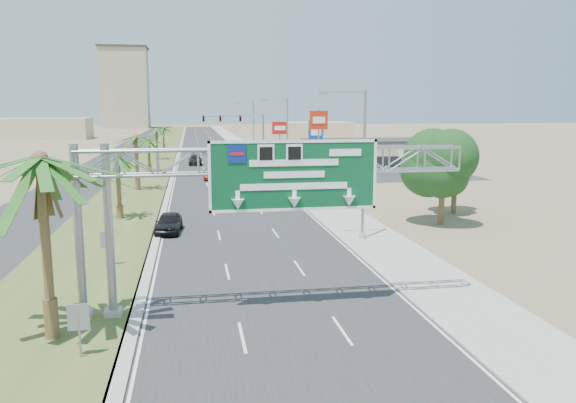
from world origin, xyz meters
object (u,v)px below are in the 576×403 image
(sign_gantry, at_px, (256,174))
(pole_sign_blue, at_px, (316,134))
(car_left_lane, at_px, (169,223))
(car_right_lane, at_px, (230,163))
(car_mid_lane, at_px, (210,175))
(car_far, at_px, (195,160))
(palm_near, at_px, (40,160))
(pole_sign_red_near, at_px, (319,124))
(store_building, at_px, (368,155))
(signal_mast, at_px, (250,135))
(pole_sign_red_far, at_px, (280,131))

(sign_gantry, relative_size, pole_sign_blue, 2.27)
(car_left_lane, xyz_separation_m, car_right_lane, (7.48, 43.99, -0.08))
(car_mid_lane, bearing_deg, car_right_lane, 81.63)
(car_far, bearing_deg, pole_sign_blue, -40.94)
(palm_near, relative_size, pole_sign_red_near, 0.96)
(store_building, height_order, car_mid_lane, store_building)
(car_left_lane, height_order, pole_sign_blue, pole_sign_blue)
(car_mid_lane, distance_m, pole_sign_red_near, 15.45)
(car_right_lane, height_order, pole_sign_blue, pole_sign_blue)
(signal_mast, bearing_deg, palm_near, -102.66)
(sign_gantry, xyz_separation_m, signal_mast, (6.23, 62.05, -1.21))
(car_mid_lane, relative_size, pole_sign_red_far, 0.55)
(signal_mast, relative_size, car_right_lane, 2.25)
(palm_near, xyz_separation_m, car_right_lane, (11.20, 62.51, -6.30))
(pole_sign_red_near, relative_size, pole_sign_blue, 1.18)
(sign_gantry, distance_m, pole_sign_blue, 53.16)
(store_building, distance_m, car_mid_lane, 25.38)
(store_building, bearing_deg, palm_near, -118.28)
(pole_sign_blue, bearing_deg, palm_near, -112.66)
(palm_near, relative_size, pole_sign_red_far, 1.18)
(car_left_lane, distance_m, car_right_lane, 44.62)
(pole_sign_red_near, bearing_deg, sign_gantry, -105.95)
(car_far, xyz_separation_m, pole_sign_red_near, (15.75, -17.81, 6.08))
(palm_near, distance_m, car_far, 68.10)
(car_right_lane, bearing_deg, store_building, -9.08)
(sign_gantry, xyz_separation_m, pole_sign_red_near, (13.67, 47.81, 0.76))
(pole_sign_red_near, bearing_deg, palm_near, -113.67)
(store_building, relative_size, car_far, 3.52)
(sign_gantry, relative_size, car_right_lane, 3.66)
(signal_mast, xyz_separation_m, car_mid_lane, (-6.67, -15.47, -4.21))
(car_left_lane, xyz_separation_m, pole_sign_red_far, (14.52, 41.01, 4.80))
(store_building, bearing_deg, car_right_lane, 167.29)
(store_building, bearing_deg, pole_sign_red_far, 173.29)
(signal_mast, bearing_deg, pole_sign_red_far, -48.99)
(sign_gantry, height_order, car_mid_lane, sign_gantry)
(car_mid_lane, bearing_deg, pole_sign_red_far, 51.94)
(car_mid_lane, height_order, pole_sign_blue, pole_sign_blue)
(store_building, relative_size, pole_sign_blue, 2.44)
(car_right_lane, relative_size, pole_sign_red_far, 0.65)
(pole_sign_red_far, bearing_deg, palm_near, -107.04)
(palm_near, bearing_deg, signal_mast, 77.34)
(car_left_lane, bearing_deg, store_building, 60.51)
(car_mid_lane, bearing_deg, pole_sign_blue, 23.57)
(car_far, height_order, pole_sign_red_near, pole_sign_red_near)
(palm_near, height_order, pole_sign_red_far, palm_near)
(sign_gantry, bearing_deg, car_right_lane, 87.11)
(signal_mast, xyz_separation_m, pole_sign_red_near, (7.43, -14.23, 1.97))
(sign_gantry, height_order, signal_mast, signal_mast)
(sign_gantry, bearing_deg, signal_mast, 84.26)
(car_left_lane, bearing_deg, palm_near, -96.02)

